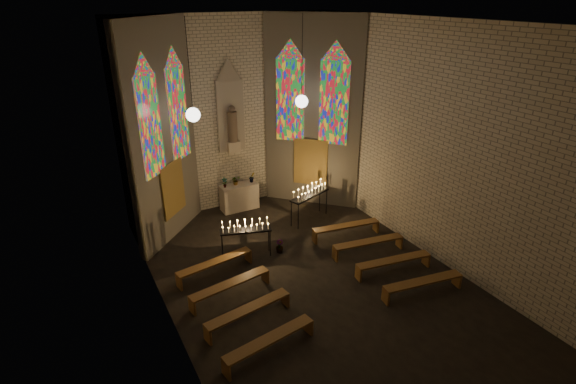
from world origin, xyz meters
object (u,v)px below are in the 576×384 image
(altar, at_px, (239,197))
(votive_stand_right, at_px, (310,193))
(aisle_flower_pot, at_px, (280,246))
(votive_stand_left, at_px, (245,228))

(altar, relative_size, votive_stand_right, 0.80)
(aisle_flower_pot, relative_size, votive_stand_right, 0.24)
(votive_stand_left, relative_size, votive_stand_right, 0.92)
(aisle_flower_pot, xyz_separation_m, votive_stand_left, (-1.01, 0.31, 0.78))
(altar, distance_m, aisle_flower_pot, 3.53)
(altar, height_order, votive_stand_left, votive_stand_left)
(altar, xyz_separation_m, votive_stand_left, (-1.12, -3.21, 0.49))
(altar, height_order, votive_stand_right, votive_stand_right)
(aisle_flower_pot, height_order, votive_stand_left, votive_stand_left)
(aisle_flower_pot, distance_m, votive_stand_left, 1.32)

